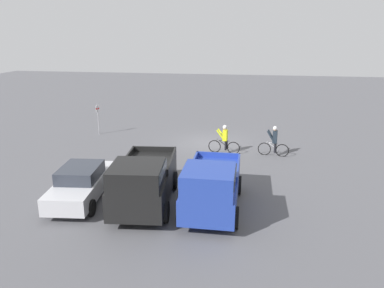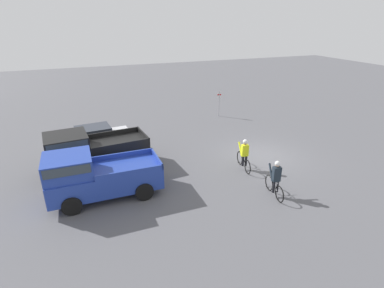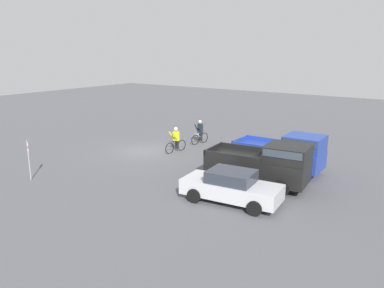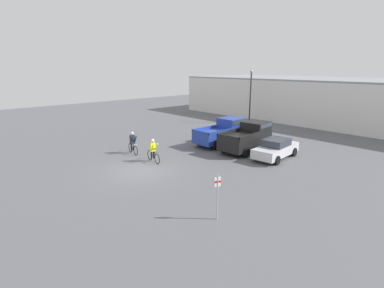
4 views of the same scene
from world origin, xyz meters
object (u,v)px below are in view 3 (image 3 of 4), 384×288
object	(u,v)px
pickup_truck_0	(285,152)
fire_lane_sign	(29,156)
sedan_0	(231,187)
cyclist_1	(200,132)
pickup_truck_1	(264,164)
cyclist_0	(176,139)

from	to	relation	value
pickup_truck_0	fire_lane_sign	size ratio (longest dim) A/B	2.30
sedan_0	cyclist_1	xyz separation A→B (m)	(-8.40, -7.30, 0.12)
pickup_truck_1	pickup_truck_0	bearing A→B (deg)	179.21
cyclist_0	sedan_0	bearing A→B (deg)	52.98
sedan_0	fire_lane_sign	size ratio (longest dim) A/B	2.15
cyclist_0	fire_lane_sign	xyz separation A→B (m)	(8.99, -2.85, 0.44)
cyclist_0	fire_lane_sign	distance (m)	9.44
cyclist_0	cyclist_1	bearing A→B (deg)	179.06
pickup_truck_0	pickup_truck_1	distance (m)	2.76
pickup_truck_1	cyclist_1	size ratio (longest dim) A/B	2.93
pickup_truck_0	fire_lane_sign	world-z (taller)	pickup_truck_0
cyclist_1	pickup_truck_0	bearing A→B (deg)	69.89
fire_lane_sign	pickup_truck_0	bearing A→B (deg)	130.67
pickup_truck_1	sedan_0	distance (m)	2.88
pickup_truck_0	cyclist_0	xyz separation A→B (m)	(0.06, -7.69, -0.29)
sedan_0	fire_lane_sign	xyz separation A→B (m)	(3.45, -10.19, 0.55)
sedan_0	cyclist_0	world-z (taller)	cyclist_0
pickup_truck_1	sedan_0	world-z (taller)	pickup_truck_1
pickup_truck_1	cyclist_1	bearing A→B (deg)	-126.19
pickup_truck_0	cyclist_1	size ratio (longest dim) A/B	2.76
pickup_truck_0	cyclist_1	world-z (taller)	pickup_truck_0
pickup_truck_0	pickup_truck_1	size ratio (longest dim) A/B	0.94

